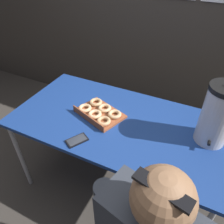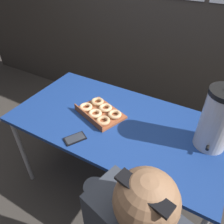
% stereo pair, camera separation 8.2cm
% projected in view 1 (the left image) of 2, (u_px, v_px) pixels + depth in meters
% --- Properties ---
extents(ground_plane, '(12.00, 12.00, 0.00)m').
position_uv_depth(ground_plane, '(116.00, 182.00, 2.06)').
color(ground_plane, '#3D3833').
extents(back_wall, '(6.00, 0.11, 2.47)m').
position_uv_depth(back_wall, '(169.00, 12.00, 2.12)').
color(back_wall, '#38332D').
rests_on(back_wall, ground).
extents(folding_table, '(1.53, 0.81, 0.77)m').
position_uv_depth(folding_table, '(117.00, 125.00, 1.61)').
color(folding_table, navy).
rests_on(folding_table, ground).
extents(donut_box, '(0.40, 0.34, 0.05)m').
position_uv_depth(donut_box, '(99.00, 112.00, 1.62)').
color(donut_box, brown).
rests_on(donut_box, folding_table).
extents(coffee_urn, '(0.20, 0.22, 0.43)m').
position_uv_depth(coffee_urn, '(218.00, 115.00, 1.30)').
color(coffee_urn, silver).
rests_on(coffee_urn, folding_table).
extents(cell_phone, '(0.14, 0.16, 0.01)m').
position_uv_depth(cell_phone, '(77.00, 140.00, 1.41)').
color(cell_phone, black).
rests_on(cell_phone, folding_table).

